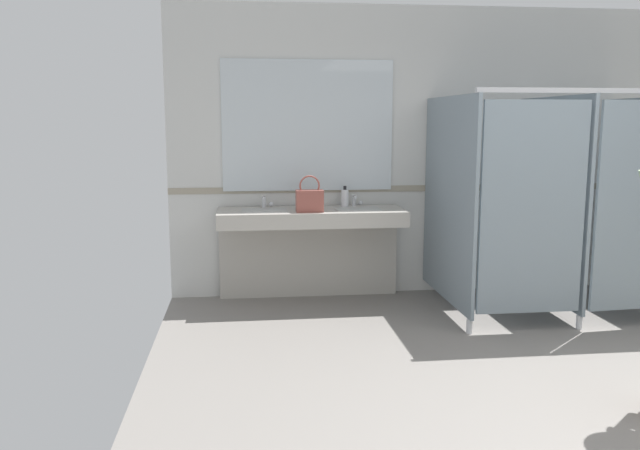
{
  "coord_description": "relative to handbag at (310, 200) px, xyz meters",
  "views": [
    {
      "loc": [
        -2.45,
        -3.2,
        1.72
      ],
      "look_at": [
        -1.95,
        1.09,
        1.02
      ],
      "focal_mm": 36.31,
      "sensor_mm": 36.0,
      "label": 1
    }
  ],
  "objects": [
    {
      "name": "soap_dispenser",
      "position": [
        0.37,
        0.32,
        -0.02
      ],
      "size": [
        0.07,
        0.07,
        0.2
      ],
      "color": "white",
      "rests_on": "vanity_counter"
    },
    {
      "name": "vanity_counter",
      "position": [
        0.03,
        0.24,
        -0.35
      ],
      "size": [
        1.75,
        0.58,
        1.01
      ],
      "color": "#B2ADA3",
      "rests_on": "ground_plane"
    },
    {
      "name": "wall_back",
      "position": [
        1.86,
        0.51,
        0.4
      ],
      "size": [
        6.36,
        0.12,
        2.81
      ],
      "primitive_type": "cube",
      "color": "silver",
      "rests_on": "ground_plane"
    },
    {
      "name": "wall_back_tile_band",
      "position": [
        1.86,
        0.45,
        0.04
      ],
      "size": [
        6.36,
        0.01,
        0.06
      ],
      "primitive_type": "cube",
      "color": "#9E937F",
      "rests_on": "wall_back"
    },
    {
      "name": "bathroom_stalls",
      "position": [
        2.16,
        -0.46,
        0.03
      ],
      "size": [
        1.95,
        1.43,
        1.97
      ],
      "color": "gray",
      "rests_on": "ground_plane"
    },
    {
      "name": "mirror_panel",
      "position": [
        0.03,
        0.44,
        0.66
      ],
      "size": [
        1.65,
        0.02,
        1.25
      ],
      "primitive_type": "cube",
      "color": "silver",
      "rests_on": "wall_back"
    },
    {
      "name": "handbag",
      "position": [
        0.0,
        0.0,
        0.0
      ],
      "size": [
        0.25,
        0.13,
        0.33
      ],
      "color": "#934C42",
      "rests_on": "vanity_counter"
    }
  ]
}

